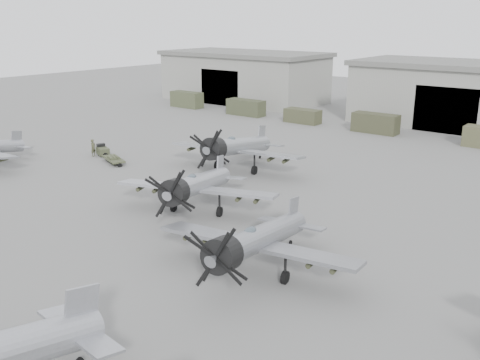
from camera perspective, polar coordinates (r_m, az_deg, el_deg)
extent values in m
plane|color=slate|center=(29.84, -14.87, -12.63)|extent=(220.00, 220.00, 0.00)
cube|color=gray|center=(97.84, 0.45, 10.79)|extent=(28.00, 14.00, 8.00)
cube|color=#61615C|center=(97.48, 0.46, 13.34)|extent=(29.00, 14.80, 0.70)
cube|color=black|center=(92.70, -2.15, 9.82)|extent=(8.12, 0.40, 6.00)
cube|color=gray|center=(80.69, 22.61, 8.20)|extent=(28.00, 14.00, 8.00)
cube|color=#61615C|center=(80.24, 22.96, 11.27)|extent=(29.00, 14.80, 0.70)
cube|color=black|center=(74.36, 21.05, 6.95)|extent=(8.12, 0.40, 6.00)
cube|color=#3E442C|center=(91.03, -5.70, 8.53)|extent=(5.75, 2.20, 2.59)
cube|color=#383D27|center=(83.02, 0.62, 7.75)|extent=(6.12, 2.20, 2.41)
cube|color=#3B3D27|center=(77.36, 6.69, 6.79)|extent=(5.18, 2.20, 1.98)
cube|color=#373825|center=(72.27, 14.24, 5.90)|extent=(5.98, 2.20, 2.52)
cube|color=#9FA1A8|center=(24.28, -16.54, -13.02)|extent=(0.33, 1.84, 2.20)
cube|color=#96989E|center=(62.02, -22.73, 4.13)|extent=(0.27, 1.49, 1.78)
cylinder|color=black|center=(62.29, -22.73, 2.31)|extent=(0.14, 0.30, 0.29)
cylinder|color=#9FA1A8|center=(41.32, -4.32, -0.35)|extent=(5.09, 10.44, 3.12)
cylinder|color=black|center=(37.00, -7.04, -1.31)|extent=(2.33, 2.14, 2.08)
cube|color=#9FA1A8|center=(40.87, -4.63, -0.93)|extent=(12.46, 6.41, 0.56)
cube|color=#9FA1A8|center=(45.48, -2.14, 1.50)|extent=(0.69, 1.60, 1.99)
ellipsoid|color=#3F4C54|center=(39.65, -5.21, 0.24)|extent=(0.98, 1.33, 0.56)
cylinder|color=black|center=(41.93, -7.08, -2.84)|extent=(0.54, 0.85, 0.80)
cylinder|color=black|center=(40.56, -2.19, -3.41)|extent=(0.54, 0.85, 0.80)
cylinder|color=black|center=(45.84, -2.23, -1.25)|extent=(0.22, 0.34, 0.32)
cylinder|color=gray|center=(31.42, 2.37, -6.08)|extent=(3.15, 10.50, 3.06)
cylinder|color=black|center=(27.42, -1.93, -7.98)|extent=(2.09, 1.83, 2.04)
cube|color=gray|center=(31.04, 1.88, -6.88)|extent=(12.44, 4.14, 0.55)
cube|color=gray|center=(35.28, 5.70, -3.26)|extent=(0.38, 1.63, 1.96)
ellipsoid|color=#3F4C54|center=(29.79, 1.04, -5.55)|extent=(0.77, 1.26, 0.55)
cylinder|color=black|center=(32.34, -1.29, -8.91)|extent=(0.40, 0.82, 0.78)
cylinder|color=black|center=(30.84, 4.82, -10.33)|extent=(0.40, 0.82, 0.78)
cylinder|color=black|center=(35.83, 5.41, -6.66)|extent=(0.17, 0.33, 0.31)
cylinder|color=#95999D|center=(52.52, -0.05, 3.65)|extent=(3.72, 11.57, 3.38)
cylinder|color=black|center=(48.00, -2.85, 3.35)|extent=(2.34, 2.06, 2.25)
cube|color=#95999D|center=(52.03, -0.38, 3.21)|extent=(13.73, 4.85, 0.61)
cube|color=#95999D|center=(56.94, 2.31, 4.86)|extent=(0.46, 1.79, 2.16)
ellipsoid|color=#3F4C54|center=(50.81, -0.95, 4.33)|extent=(0.88, 1.40, 0.61)
cylinder|color=black|center=(53.24, -2.44, 1.59)|extent=(0.46, 0.91, 0.87)
cylinder|color=black|center=(51.39, 1.54, 1.04)|extent=(0.46, 0.91, 0.87)
cylinder|color=black|center=(57.20, 2.15, 2.46)|extent=(0.19, 0.36, 0.35)
cube|color=#3B402A|center=(60.19, -14.43, 3.01)|extent=(1.98, 1.59, 0.76)
cube|color=black|center=(60.62, -14.63, 3.56)|extent=(0.75, 0.97, 0.48)
cylinder|color=black|center=(60.26, -14.41, 2.75)|extent=(1.26, 0.90, 0.53)
cylinder|color=black|center=(59.06, -14.06, 2.69)|extent=(1.10, 0.47, 0.08)
cube|color=#3B402A|center=(56.85, -13.33, 2.19)|extent=(3.86, 2.53, 0.17)
cylinder|color=black|center=(56.91, -13.31, 1.96)|extent=(1.49, 0.90, 0.42)
cylinder|color=#3B402A|center=(56.81, -13.34, 2.38)|extent=(1.36, 0.76, 0.31)
imported|color=#3F412A|center=(60.17, -15.39, 3.33)|extent=(0.59, 0.76, 1.86)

